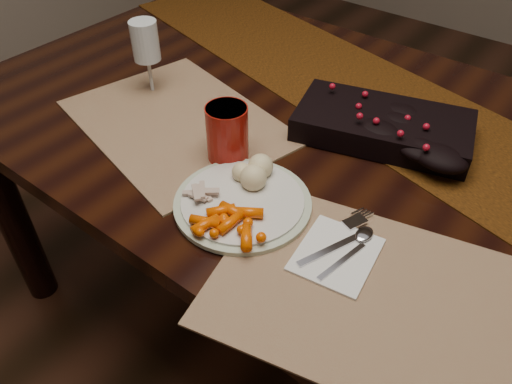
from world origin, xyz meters
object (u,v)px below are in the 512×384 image
Objects in this scene: turkey_shreds at (199,192)px; wine_glass at (148,58)px; placemat_main at (367,293)px; red_cup at (227,133)px; mashed_potatoes at (249,166)px; baby_carrots at (237,220)px; napkin at (336,254)px; dining_table at (324,253)px; dinner_plate at (243,202)px; centerpiece at (383,122)px.

wine_glass is at bearing 148.36° from turkey_shreds.
placemat_main is 0.42m from red_cup.
mashed_potatoes is 0.11m from turkey_shreds.
turkey_shreds is (-0.10, 0.02, -0.00)m from baby_carrots.
napkin is at bearing 8.41° from turkey_shreds.
dinner_plate is at bearing -95.12° from dining_table.
turkey_shreds reaches higher than dining_table.
wine_glass is at bearing 152.54° from baby_carrots.
baby_carrots is at bearing -59.62° from dinner_plate.
dinner_plate is (-0.03, -0.30, 0.39)m from dining_table.
red_cup is at bearing -124.98° from dining_table.
mashed_potatoes is at bearing -24.14° from red_cup.
baby_carrots reaches higher than dining_table.
baby_carrots is 0.18m from napkin.
red_cup reaches higher than baby_carrots.
turkey_shreds is (-0.04, -0.10, -0.02)m from mashed_potatoes.
turkey_shreds is at bearing -112.82° from centerpiece.
red_cup reaches higher than turkey_shreds.
centerpiece is 0.33m from red_cup.
baby_carrots is (-0.06, -0.41, -0.01)m from centerpiece.
placemat_main is (0.25, -0.33, 0.38)m from dining_table.
dining_table is 12.75× the size of napkin.
red_cup reaches higher than centerpiece.
dinner_plate is at bearing -23.15° from wine_glass.
mashed_potatoes is 0.62× the size of napkin.
dining_table is 0.51m from napkin.
dining_table is 0.42m from centerpiece.
wine_glass is at bearing -166.08° from dining_table.
mashed_potatoes is at bearing 68.40° from turkey_shreds.
centerpiece is 2.05× the size of wine_glass.
napkin is at bearing -60.35° from dining_table.
dinner_plate is at bearing -62.57° from mashed_potatoes.
centerpiece is 0.77× the size of placemat_main.
turkey_shreds is 0.27m from napkin.
centerpiece is 0.37m from dinner_plate.
placemat_main is 0.75m from wine_glass.
dinner_plate is 0.20m from napkin.
centerpiece reaches higher than turkey_shreds.
centerpiece is 5.71× the size of turkey_shreds.
mashed_potatoes is at bearing 157.34° from napkin.
wine_glass is at bearing 155.21° from napkin.
red_cup reaches higher than napkin.
baby_carrots is at bearing -61.08° from mashed_potatoes.
red_cup is at bearing 148.47° from placemat_main.
placemat_main is at bearing 5.39° from baby_carrots.
turkey_shreds is (-0.34, -0.00, 0.02)m from placemat_main.
dining_table is 3.86× the size of placemat_main.
napkin is 0.80× the size of wine_glass.
dinner_plate is 2.17× the size of baby_carrots.
baby_carrots is (0.03, -0.06, 0.02)m from dinner_plate.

